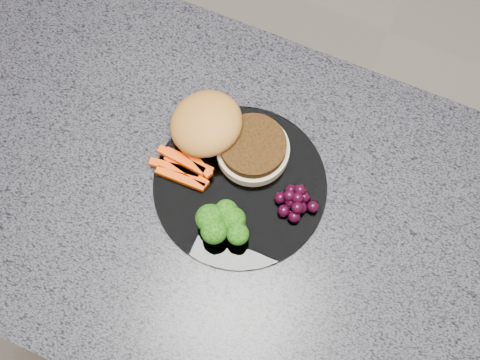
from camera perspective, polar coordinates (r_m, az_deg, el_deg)
name	(u,v)px	position (r m, az deg, el deg)	size (l,w,h in m)	color
room	(334,88)	(0.56, 8.01, 7.79)	(4.02, 4.02, 2.70)	gray
island_cabinet	(277,292)	(1.44, 3.14, -9.55)	(1.20, 0.60, 0.86)	brown
countertop	(292,237)	(1.00, 4.47, -4.85)	(1.20, 0.60, 0.04)	#474750
plate	(240,185)	(1.00, 0.00, -0.45)	(0.26, 0.26, 0.01)	white
burger	(223,134)	(1.00, -1.48, 3.97)	(0.19, 0.11, 0.06)	beige
carrot_sticks	(184,166)	(1.00, -4.77, 1.18)	(0.10, 0.06, 0.02)	#F44804
broccoli	(222,223)	(0.95, -1.57, -3.65)	(0.08, 0.07, 0.05)	olive
grape_bunch	(295,202)	(0.98, 4.73, -1.85)	(0.07, 0.05, 0.03)	black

